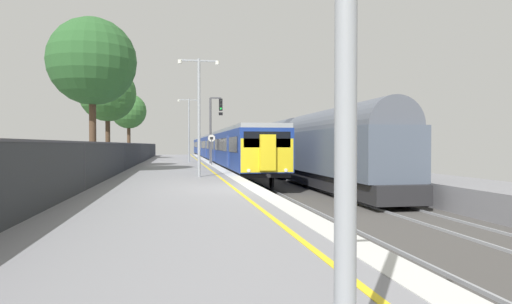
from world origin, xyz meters
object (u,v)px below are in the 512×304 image
(commuter_train_at_platform, at_px, (215,147))
(background_tree_centre, at_px, (109,95))
(speed_limit_sign, at_px, (212,145))
(freight_train_adjacent_track, at_px, (275,146))
(signal_gantry, at_px, (214,122))
(platform_lamp_mid, at_px, (199,107))
(background_tree_left, at_px, (129,112))
(platform_lamp_far, at_px, (189,125))
(background_tree_right, at_px, (94,64))

(commuter_train_at_platform, relative_size, background_tree_centre, 8.92)
(speed_limit_sign, bearing_deg, freight_train_adjacent_track, 33.08)
(signal_gantry, xyz_separation_m, platform_lamp_mid, (-1.91, -15.07, -0.03))
(background_tree_left, distance_m, background_tree_centre, 18.83)
(signal_gantry, height_order, platform_lamp_far, platform_lamp_far)
(platform_lamp_far, relative_size, background_tree_right, 0.67)
(speed_limit_sign, bearing_deg, signal_gantry, 81.92)
(background_tree_right, bearing_deg, freight_train_adjacent_track, 43.69)
(platform_lamp_mid, xyz_separation_m, background_tree_right, (-5.53, 4.01, 2.60))
(commuter_train_at_platform, relative_size, background_tree_left, 8.72)
(platform_lamp_far, xyz_separation_m, background_tree_centre, (-5.68, -8.86, 1.62))
(signal_gantry, distance_m, background_tree_right, 13.58)
(platform_lamp_far, distance_m, background_tree_left, 11.91)
(background_tree_right, bearing_deg, commuter_train_at_platform, 71.82)
(signal_gantry, relative_size, background_tree_right, 0.64)
(speed_limit_sign, relative_size, background_tree_left, 0.33)
(freight_train_adjacent_track, bearing_deg, commuter_train_at_platform, 105.09)
(freight_train_adjacent_track, relative_size, platform_lamp_far, 7.91)
(platform_lamp_far, xyz_separation_m, background_tree_right, (-5.53, -15.07, 2.61))
(platform_lamp_far, bearing_deg, platform_lamp_mid, -90.00)
(speed_limit_sign, bearing_deg, platform_lamp_mid, -97.06)
(platform_lamp_mid, height_order, platform_lamp_far, platform_lamp_mid)
(commuter_train_at_platform, xyz_separation_m, signal_gantry, (-1.49, -16.15, 2.13))
(background_tree_left, height_order, background_tree_right, background_tree_right)
(background_tree_left, xyz_separation_m, background_tree_centre, (0.60, -18.82, -0.18))
(signal_gantry, relative_size, background_tree_left, 0.76)
(commuter_train_at_platform, distance_m, platform_lamp_mid, 31.48)
(signal_gantry, height_order, background_tree_left, background_tree_left)
(commuter_train_at_platform, height_order, background_tree_centre, background_tree_centre)
(freight_train_adjacent_track, relative_size, background_tree_right, 5.30)
(freight_train_adjacent_track, height_order, signal_gantry, signal_gantry)
(platform_lamp_mid, distance_m, background_tree_right, 7.31)
(platform_lamp_far, height_order, background_tree_centre, background_tree_centre)
(speed_limit_sign, height_order, background_tree_left, background_tree_left)
(platform_lamp_mid, bearing_deg, platform_lamp_far, 90.00)
(commuter_train_at_platform, xyz_separation_m, platform_lamp_far, (-3.40, -12.14, 2.10))
(commuter_train_at_platform, bearing_deg, freight_train_adjacent_track, -74.91)
(background_tree_left, height_order, background_tree_centre, background_tree_left)
(speed_limit_sign, bearing_deg, commuter_train_at_platform, 84.35)
(background_tree_left, bearing_deg, commuter_train_at_platform, 12.68)
(freight_train_adjacent_track, distance_m, background_tree_right, 18.47)
(signal_gantry, bearing_deg, background_tree_centre, -147.45)
(platform_lamp_mid, bearing_deg, background_tree_left, 102.18)
(speed_limit_sign, bearing_deg, background_tree_left, 115.40)
(freight_train_adjacent_track, xyz_separation_m, speed_limit_sign, (-5.85, -3.81, 0.08))
(signal_gantry, bearing_deg, platform_lamp_mid, -97.23)
(speed_limit_sign, relative_size, background_tree_right, 0.28)
(speed_limit_sign, height_order, platform_lamp_mid, platform_lamp_mid)
(background_tree_left, bearing_deg, freight_train_adjacent_track, -42.82)
(platform_lamp_mid, xyz_separation_m, background_tree_left, (-6.27, 29.05, 1.80))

